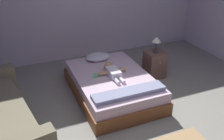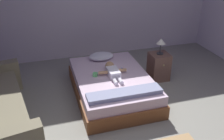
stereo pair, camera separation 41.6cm
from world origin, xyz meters
The scene contains 9 objects.
ground_plane centered at (0.00, 0.00, 0.00)m, with size 8.00×8.00×0.00m, color gray.
bed centered at (-0.05, 1.06, 0.20)m, with size 1.30×1.90×0.41m.
pillow centered at (-0.07, 1.76, 0.48)m, with size 0.48×0.35×0.13m.
baby centered at (-0.04, 1.08, 0.47)m, with size 0.51×0.65×0.16m.
toothbrush centered at (0.20, 1.23, 0.42)m, with size 0.03×0.13×0.02m.
nightstand centered at (1.02, 1.38, 0.27)m, with size 0.37×0.40×0.55m.
lamp centered at (1.02, 1.38, 0.78)m, with size 0.18×0.18×0.32m.
blanket centered at (-0.05, 0.38, 0.44)m, with size 1.17×0.25×0.07m.
toy_block centered at (-0.35, 1.10, 0.44)m, with size 0.09×0.09×0.07m.
Camera 2 is at (-1.16, -2.67, 2.51)m, focal length 40.26 mm.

